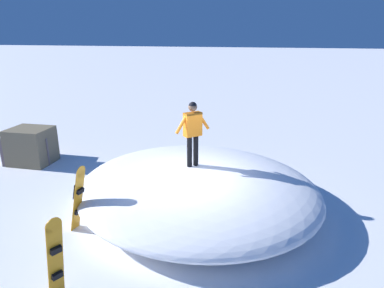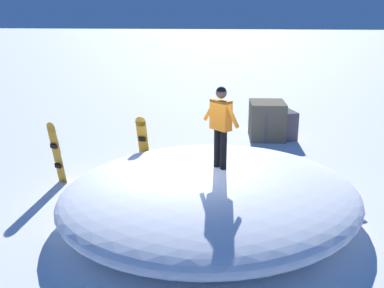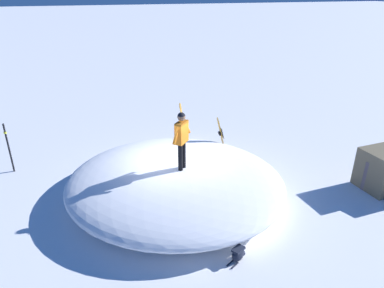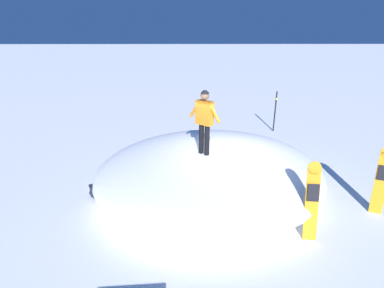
{
  "view_description": "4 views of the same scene",
  "coord_description": "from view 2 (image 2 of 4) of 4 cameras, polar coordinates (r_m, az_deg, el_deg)",
  "views": [
    {
      "loc": [
        2.25,
        -7.64,
        4.5
      ],
      "look_at": [
        -0.08,
        0.68,
        1.71
      ],
      "focal_mm": 31.84,
      "sensor_mm": 36.0,
      "label": 1
    },
    {
      "loc": [
        9.09,
        1.23,
        4.29
      ],
      "look_at": [
        0.07,
        0.16,
        1.62
      ],
      "focal_mm": 41.71,
      "sensor_mm": 36.0,
      "label": 2
    },
    {
      "loc": [
        2.39,
        9.63,
        6.07
      ],
      "look_at": [
        -0.36,
        0.86,
        1.88
      ],
      "focal_mm": 32.67,
      "sensor_mm": 36.0,
      "label": 3
    },
    {
      "loc": [
        -7.71,
        1.22,
        4.22
      ],
      "look_at": [
        0.53,
        1.07,
        1.13
      ],
      "focal_mm": 27.75,
      "sensor_mm": 36.0,
      "label": 4
    }
  ],
  "objects": [
    {
      "name": "rock_outcrop",
      "position": [
        16.17,
        9.9,
        2.86
      ],
      "size": [
        1.96,
        1.72,
        1.31
      ],
      "color": "#72654B",
      "rests_on": "ground"
    },
    {
      "name": "snowboarder_standing",
      "position": [
        9.43,
        3.7,
        3.13
      ],
      "size": [
        0.78,
        0.83,
        1.77
      ],
      "color": "black",
      "rests_on": "snow_mound"
    },
    {
      "name": "snow_mound",
      "position": [
        9.77,
        2.38,
        -6.27
      ],
      "size": [
        9.01,
        8.87,
        1.06
      ],
      "primitive_type": "ellipsoid",
      "rotation": [
        0.0,
        0.0,
        2.59
      ],
      "color": "white",
      "rests_on": "ground"
    },
    {
      "name": "snowboard_secondary_upright",
      "position": [
        11.95,
        -16.98,
        -0.99
      ],
      "size": [
        0.38,
        0.38,
        1.68
      ],
      "color": "orange",
      "rests_on": "ground"
    },
    {
      "name": "snowboard_primary_upright",
      "position": [
        12.13,
        -6.25,
        -0.08
      ],
      "size": [
        0.45,
        0.34,
        1.69
      ],
      "color": "orange",
      "rests_on": "ground"
    },
    {
      "name": "backpack_near",
      "position": [
        10.83,
        19.73,
        -6.89
      ],
      "size": [
        0.57,
        0.44,
        0.37
      ],
      "color": "#1E2333",
      "rests_on": "ground"
    },
    {
      "name": "ground",
      "position": [
        10.13,
        -0.85,
        -8.7
      ],
      "size": [
        240.0,
        240.0,
        0.0
      ],
      "primitive_type": "plane",
      "color": "white"
    }
  ]
}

